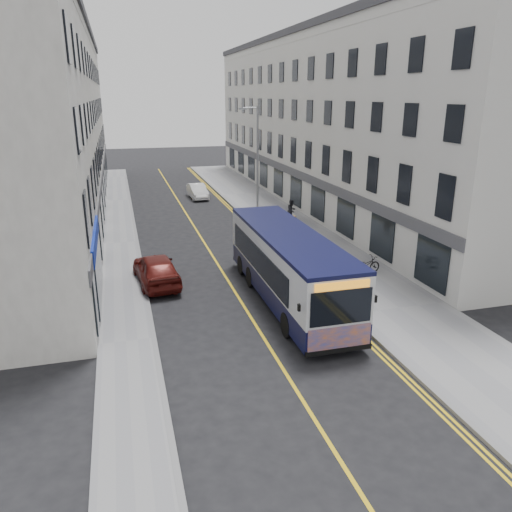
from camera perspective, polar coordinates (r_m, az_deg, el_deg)
ground at (r=20.84m, az=-0.75°, el=-6.77°), size 140.00×140.00×0.00m
pavement_east at (r=33.40m, az=4.41°, el=2.91°), size 4.50×64.00×0.12m
pavement_west at (r=31.53m, az=-15.23°, el=1.40°), size 2.00×64.00×0.12m
kerb_east at (r=32.72m, az=0.69°, el=2.65°), size 0.18×64.00×0.13m
kerb_west at (r=31.53m, az=-13.42°, el=1.55°), size 0.18×64.00×0.13m
road_centre_line at (r=31.90m, az=-6.23°, el=2.02°), size 0.12×64.00×0.01m
road_dbl_yellow_inner at (r=32.62m, az=-0.07°, el=2.49°), size 0.10×64.00×0.01m
road_dbl_yellow_outer at (r=32.67m, az=0.27°, el=2.51°), size 0.10×64.00×0.01m
terrace_east at (r=42.60m, az=7.30°, el=14.87°), size 6.00×46.00×13.00m
terrace_west at (r=39.60m, az=-22.17°, el=13.50°), size 6.00×46.00×13.00m
streetlamp at (r=33.80m, az=0.05°, el=10.62°), size 1.32×0.18×8.00m
city_bus at (r=21.61m, az=3.71°, el=-0.99°), size 2.52×10.78×3.13m
bicycle at (r=25.54m, az=12.38°, el=-1.05°), size 1.81×0.90×0.91m
pedestrian_near at (r=30.42m, az=4.38°, el=3.15°), size 0.67×0.49×1.67m
pedestrian_far at (r=35.48m, az=4.09°, el=5.21°), size 0.96×0.91×1.56m
car_white at (r=44.38m, az=-6.70°, el=7.36°), size 1.50×3.85×1.25m
car_maroon at (r=24.35m, az=-11.34°, el=-1.47°), size 2.24×4.62×1.52m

